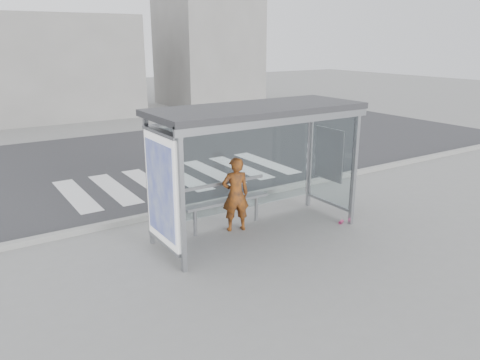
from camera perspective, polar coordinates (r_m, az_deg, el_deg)
name	(u,v)px	position (r m, az deg, el deg)	size (l,w,h in m)	color
ground	(256,233)	(9.73, 2.02, -6.45)	(80.00, 80.00, 0.00)	slate
road	(134,161)	(15.68, -12.80, 2.22)	(30.00, 10.00, 0.01)	#2C2C2F
curb	(210,203)	(11.24, -3.68, -2.87)	(30.00, 0.18, 0.12)	gray
crosswalk	(182,177)	(13.64, -7.12, 0.33)	(6.55, 3.00, 0.00)	silver
bus_shelter	(240,140)	(8.97, -0.03, 4.88)	(4.25, 1.65, 2.62)	gray
building_center	(51,67)	(25.86, -22.03, 12.65)	(8.00, 5.00, 5.00)	slate
building_right	(208,45)	(29.00, -3.94, 16.09)	(5.00, 5.00, 7.00)	slate
person	(235,194)	(9.59, -0.55, -1.76)	(0.57, 0.37, 1.57)	#C55012
bench	(226,201)	(9.78, -1.66, -2.60)	(1.94, 0.24, 1.00)	slate
soda_can	(341,222)	(10.41, 12.23, -5.02)	(0.07, 0.07, 0.13)	#CC3C73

